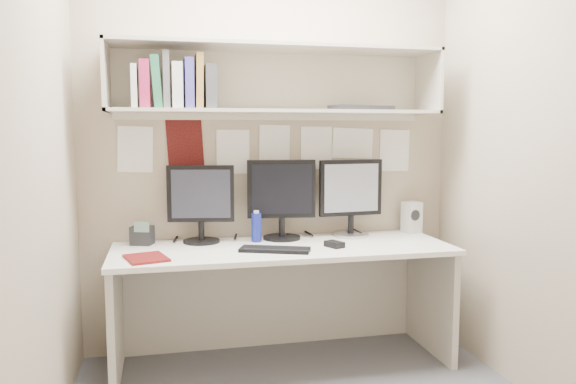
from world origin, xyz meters
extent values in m
cube|color=tan|center=(0.00, 1.00, 1.30)|extent=(2.40, 0.02, 2.60)
cube|color=tan|center=(0.00, -1.00, 1.30)|extent=(2.40, 0.02, 2.60)
cube|color=tan|center=(-1.20, 0.00, 1.30)|extent=(0.02, 2.00, 2.60)
cube|color=tan|center=(1.20, 0.00, 1.30)|extent=(0.02, 2.00, 2.60)
cube|color=white|center=(0.00, 0.64, 0.71)|extent=(2.00, 0.70, 0.03)
cube|color=beige|center=(0.00, 0.97, 0.35)|extent=(1.96, 0.02, 0.70)
cube|color=beige|center=(0.00, 0.81, 1.53)|extent=(2.00, 0.38, 0.02)
cube|color=beige|center=(0.00, 0.81, 1.91)|extent=(2.00, 0.38, 0.02)
cube|color=beige|center=(0.00, 0.99, 1.72)|extent=(2.00, 0.02, 0.40)
cube|color=beige|center=(-0.99, 0.81, 1.72)|extent=(0.02, 0.38, 0.40)
cube|color=beige|center=(0.99, 0.81, 1.72)|extent=(0.02, 0.38, 0.40)
cylinder|color=black|center=(-0.47, 0.86, 0.74)|extent=(0.22, 0.22, 0.02)
cylinder|color=black|center=(-0.47, 0.86, 0.80)|extent=(0.04, 0.04, 0.11)
cube|color=black|center=(-0.47, 0.87, 1.03)|extent=(0.41, 0.11, 0.35)
cube|color=black|center=(-0.47, 0.85, 1.03)|extent=(0.35, 0.07, 0.30)
cylinder|color=black|center=(0.04, 0.86, 0.74)|extent=(0.24, 0.24, 0.02)
cylinder|color=black|center=(0.04, 0.86, 0.81)|extent=(0.04, 0.04, 0.12)
cube|color=black|center=(0.04, 0.87, 1.05)|extent=(0.43, 0.09, 0.37)
cube|color=black|center=(0.04, 0.85, 1.05)|extent=(0.37, 0.05, 0.31)
cylinder|color=#A5A5AA|center=(0.50, 0.86, 0.74)|extent=(0.23, 0.23, 0.02)
cylinder|color=black|center=(0.50, 0.86, 0.81)|extent=(0.04, 0.04, 0.12)
cube|color=black|center=(0.50, 0.87, 1.05)|extent=(0.43, 0.07, 0.36)
cube|color=#AEAEB3|center=(0.50, 0.85, 1.05)|extent=(0.37, 0.04, 0.31)
cube|color=black|center=(-0.08, 0.51, 0.74)|extent=(0.42, 0.28, 0.02)
cube|color=black|center=(0.29, 0.55, 0.75)|extent=(0.11, 0.13, 0.03)
cube|color=beige|center=(0.94, 0.89, 0.83)|extent=(0.13, 0.13, 0.21)
cylinder|color=black|center=(0.94, 0.84, 0.85)|extent=(0.07, 0.02, 0.07)
cylinder|color=navy|center=(-0.13, 0.81, 0.82)|extent=(0.06, 0.06, 0.18)
cylinder|color=white|center=(-0.13, 0.81, 0.91)|extent=(0.03, 0.03, 0.02)
cube|color=#5C100F|center=(-0.79, 0.47, 0.74)|extent=(0.26, 0.29, 0.01)
cube|color=black|center=(-0.82, 0.88, 0.79)|extent=(0.15, 0.14, 0.11)
cube|color=#4C6659|center=(-0.82, 0.82, 0.85)|extent=(0.09, 0.04, 0.06)
cube|color=silver|center=(-0.83, 0.75, 1.66)|extent=(0.03, 0.20, 0.24)
cube|color=#A01D48|center=(-0.78, 0.75, 1.67)|extent=(0.06, 0.20, 0.27)
cube|color=#216441|center=(-0.71, 0.75, 1.69)|extent=(0.05, 0.20, 0.29)
cube|color=#4C4B50|center=(-0.66, 0.75, 1.70)|extent=(0.04, 0.20, 0.32)
cube|color=silver|center=(-0.60, 0.75, 1.67)|extent=(0.06, 0.20, 0.26)
cube|color=#3C388C|center=(-0.53, 0.75, 1.68)|extent=(0.05, 0.20, 0.28)
cube|color=olive|center=(-0.47, 0.75, 1.69)|extent=(0.04, 0.20, 0.31)
cube|color=#373639|center=(-0.41, 0.75, 1.66)|extent=(0.06, 0.20, 0.25)
cube|color=black|center=(0.53, 0.77, 1.55)|extent=(0.43, 0.25, 0.03)
camera|label=1|loc=(-0.70, -2.56, 1.42)|focal=35.00mm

